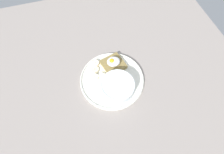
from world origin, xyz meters
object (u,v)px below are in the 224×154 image
banana_slice_front (95,77)px  banana_slice_right (102,76)px  banana_slice_back (96,63)px  oatmeal_bowl (118,87)px  toast_slice (113,64)px  banana_slice_left (95,70)px  poached_egg (113,62)px

banana_slice_front → banana_slice_right: 2.84cm
banana_slice_back → oatmeal_bowl: bearing=-69.9°
banana_slice_front → banana_slice_right: size_ratio=1.20×
oatmeal_bowl → toast_slice: 12.22cm
banana_slice_front → toast_slice: bearing=22.0°
banana_slice_left → oatmeal_bowl: bearing=-61.3°
poached_egg → banana_slice_left: 8.65cm
oatmeal_bowl → banana_slice_front: size_ratio=3.84×
banana_slice_right → oatmeal_bowl: bearing=-60.3°
banana_slice_left → banana_slice_right: bearing=-63.3°
banana_slice_front → banana_slice_left: bearing=77.6°
banana_slice_left → poached_egg: bearing=0.6°
oatmeal_bowl → banana_slice_left: oatmeal_bowl is taller
poached_egg → banana_slice_right: bearing=-146.8°
oatmeal_bowl → toast_slice: oatmeal_bowl is taller
poached_egg → banana_slice_back: (-7.18, 2.82, -2.32)cm
oatmeal_bowl → banana_slice_front: 11.17cm
toast_slice → banana_slice_back: bearing=159.0°
oatmeal_bowl → banana_slice_back: bearing=110.1°
poached_egg → banana_slice_left: poached_egg is taller
toast_slice → oatmeal_bowl: bearing=-99.1°
toast_slice → banana_slice_front: (-9.16, -3.70, -0.21)cm
poached_egg → banana_slice_back: 8.06cm
poached_egg → banana_slice_right: poached_egg is taller
banana_slice_left → banana_slice_right: 4.50cm
banana_slice_front → banana_slice_right: bearing=-8.4°
banana_slice_left → banana_slice_right: banana_slice_right is taller
banana_slice_right → banana_slice_back: bearing=97.6°
banana_slice_front → banana_slice_left: size_ratio=0.75×
banana_slice_right → banana_slice_front: bearing=171.6°
poached_egg → banana_slice_front: (-9.06, -3.68, -2.43)cm
poached_egg → banana_slice_front: size_ratio=1.63×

